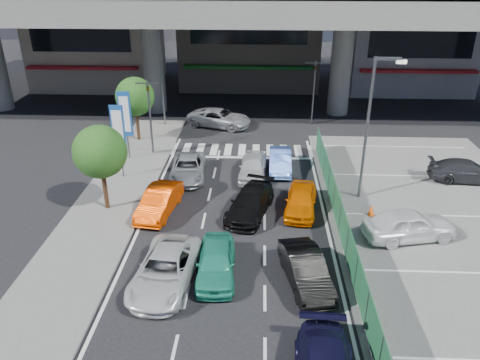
{
  "coord_description": "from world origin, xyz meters",
  "views": [
    {
      "loc": [
        1.28,
        -18.08,
        12.57
      ],
      "look_at": [
        0.3,
        3.2,
        2.32
      ],
      "focal_mm": 35.0,
      "sensor_mm": 36.0,
      "label": 1
    }
  ],
  "objects_px": {
    "tree_far": "(135,97)",
    "taxi_teal_mid": "(216,262)",
    "signboard_near": "(118,132)",
    "traffic_cone": "(371,210)",
    "sedan_white_front_mid": "(253,166)",
    "parked_sedan_white": "(409,225)",
    "sedan_white_mid_left": "(165,270)",
    "taxi_orange_left": "(159,201)",
    "wagon_silver_front_left": "(188,168)",
    "street_lamp_right": "(371,118)",
    "parked_sedan_dgrey": "(467,171)",
    "tree_near": "(100,152)",
    "traffic_light_right": "(315,77)",
    "taxi_orange_right": "(301,200)",
    "hatch_black_mid_right": "(306,270)",
    "kei_truck_front_right": "(280,161)",
    "street_lamp_left": "(163,67)",
    "sedan_black_mid": "(250,203)",
    "signboard_far": "(125,116)",
    "crossing_wagon_silver": "(220,118)",
    "traffic_light_left": "(149,99)"
  },
  "relations": [
    {
      "from": "tree_far",
      "to": "taxi_teal_mid",
      "type": "height_order",
      "value": "tree_far"
    },
    {
      "from": "signboard_near",
      "to": "traffic_cone",
      "type": "xyz_separation_m",
      "value": [
        14.46,
        -4.1,
        -2.67
      ]
    },
    {
      "from": "sedan_white_front_mid",
      "to": "parked_sedan_white",
      "type": "height_order",
      "value": "parked_sedan_white"
    },
    {
      "from": "sedan_white_mid_left",
      "to": "parked_sedan_white",
      "type": "xyz_separation_m",
      "value": [
        11.18,
        3.94,
        0.13
      ]
    },
    {
      "from": "taxi_orange_left",
      "to": "sedan_white_front_mid",
      "type": "height_order",
      "value": "same"
    },
    {
      "from": "taxi_teal_mid",
      "to": "wagon_silver_front_left",
      "type": "distance_m",
      "value": 10.23
    },
    {
      "from": "street_lamp_right",
      "to": "traffic_cone",
      "type": "height_order",
      "value": "street_lamp_right"
    },
    {
      "from": "parked_sedan_dgrey",
      "to": "tree_near",
      "type": "bearing_deg",
      "value": 107.05
    },
    {
      "from": "traffic_light_right",
      "to": "wagon_silver_front_left",
      "type": "relative_size",
      "value": 1.16
    },
    {
      "from": "taxi_orange_right",
      "to": "parked_sedan_dgrey",
      "type": "distance_m",
      "value": 11.2
    },
    {
      "from": "hatch_black_mid_right",
      "to": "parked_sedan_white",
      "type": "relative_size",
      "value": 0.94
    },
    {
      "from": "kei_truck_front_right",
      "to": "traffic_cone",
      "type": "distance_m",
      "value": 7.42
    },
    {
      "from": "street_lamp_left",
      "to": "tree_far",
      "type": "bearing_deg",
      "value": -112.84
    },
    {
      "from": "signboard_near",
      "to": "taxi_orange_right",
      "type": "height_order",
      "value": "signboard_near"
    },
    {
      "from": "sedan_black_mid",
      "to": "wagon_silver_front_left",
      "type": "relative_size",
      "value": 1.02
    },
    {
      "from": "taxi_orange_right",
      "to": "traffic_cone",
      "type": "distance_m",
      "value": 3.75
    },
    {
      "from": "taxi_teal_mid",
      "to": "taxi_orange_left",
      "type": "relative_size",
      "value": 0.97
    },
    {
      "from": "taxi_orange_left",
      "to": "kei_truck_front_right",
      "type": "xyz_separation_m",
      "value": [
        6.64,
        5.89,
        -0.04
      ]
    },
    {
      "from": "street_lamp_left",
      "to": "sedan_black_mid",
      "type": "relative_size",
      "value": 1.75
    },
    {
      "from": "street_lamp_left",
      "to": "traffic_cone",
      "type": "bearing_deg",
      "value": -46.08
    },
    {
      "from": "signboard_far",
      "to": "crossing_wagon_silver",
      "type": "height_order",
      "value": "signboard_far"
    },
    {
      "from": "tree_far",
      "to": "parked_sedan_dgrey",
      "type": "distance_m",
      "value": 22.71
    },
    {
      "from": "signboard_far",
      "to": "parked_sedan_white",
      "type": "distance_m",
      "value": 18.8
    },
    {
      "from": "hatch_black_mid_right",
      "to": "traffic_light_left",
      "type": "bearing_deg",
      "value": 112.37
    },
    {
      "from": "signboard_far",
      "to": "kei_truck_front_right",
      "type": "bearing_deg",
      "value": -7.5
    },
    {
      "from": "crossing_wagon_silver",
      "to": "sedan_white_mid_left",
      "type": "bearing_deg",
      "value": -163.63
    },
    {
      "from": "tree_near",
      "to": "sedan_white_mid_left",
      "type": "bearing_deg",
      "value": -54.73
    },
    {
      "from": "taxi_orange_right",
      "to": "traffic_cone",
      "type": "xyz_separation_m",
      "value": [
        3.72,
        -0.37,
        -0.29
      ]
    },
    {
      "from": "sedan_black_mid",
      "to": "sedan_white_front_mid",
      "type": "relative_size",
      "value": 1.13
    },
    {
      "from": "traffic_cone",
      "to": "signboard_near",
      "type": "bearing_deg",
      "value": 164.16
    },
    {
      "from": "street_lamp_right",
      "to": "street_lamp_left",
      "type": "height_order",
      "value": "same"
    },
    {
      "from": "street_lamp_right",
      "to": "wagon_silver_front_left",
      "type": "bearing_deg",
      "value": 167.47
    },
    {
      "from": "parked_sedan_white",
      "to": "signboard_near",
      "type": "bearing_deg",
      "value": 56.11
    },
    {
      "from": "street_lamp_left",
      "to": "taxi_orange_right",
      "type": "bearing_deg",
      "value": -54.29
    },
    {
      "from": "signboard_far",
      "to": "sedan_white_front_mid",
      "type": "relative_size",
      "value": 1.16
    },
    {
      "from": "kei_truck_front_right",
      "to": "wagon_silver_front_left",
      "type": "bearing_deg",
      "value": -166.12
    },
    {
      "from": "sedan_white_mid_left",
      "to": "crossing_wagon_silver",
      "type": "relative_size",
      "value": 0.97
    },
    {
      "from": "sedan_black_mid",
      "to": "sedan_white_front_mid",
      "type": "height_order",
      "value": "sedan_white_front_mid"
    },
    {
      "from": "traffic_light_right",
      "to": "sedan_white_mid_left",
      "type": "bearing_deg",
      "value": -110.86
    },
    {
      "from": "taxi_teal_mid",
      "to": "tree_far",
      "type": "bearing_deg",
      "value": 111.96
    },
    {
      "from": "sedan_black_mid",
      "to": "hatch_black_mid_right",
      "type": "bearing_deg",
      "value": -52.18
    },
    {
      "from": "sedan_white_front_mid",
      "to": "taxi_orange_left",
      "type": "bearing_deg",
      "value": -132.39
    },
    {
      "from": "tree_far",
      "to": "taxi_orange_left",
      "type": "distance_m",
      "value": 11.69
    },
    {
      "from": "sedan_black_mid",
      "to": "kei_truck_front_right",
      "type": "xyz_separation_m",
      "value": [
        1.78,
        5.79,
        -0.01
      ]
    },
    {
      "from": "taxi_orange_left",
      "to": "crossing_wagon_silver",
      "type": "distance_m",
      "value": 14.4
    },
    {
      "from": "sedan_white_mid_left",
      "to": "traffic_light_left",
      "type": "bearing_deg",
      "value": 109.66
    },
    {
      "from": "sedan_white_front_mid",
      "to": "parked_sedan_dgrey",
      "type": "bearing_deg",
      "value": 2.62
    },
    {
      "from": "signboard_near",
      "to": "traffic_cone",
      "type": "height_order",
      "value": "signboard_near"
    },
    {
      "from": "street_lamp_left",
      "to": "street_lamp_right",
      "type": "bearing_deg",
      "value": -41.63
    },
    {
      "from": "traffic_light_right",
      "to": "crossing_wagon_silver",
      "type": "distance_m",
      "value": 8.25
    }
  ]
}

